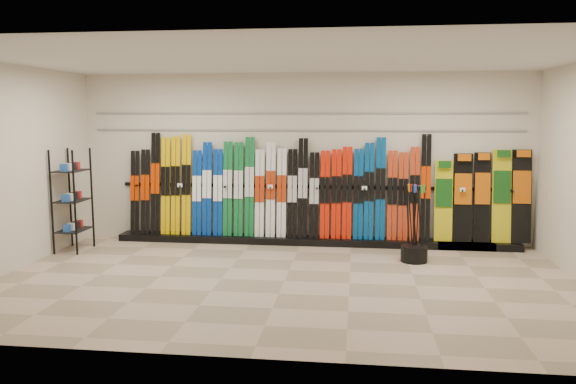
# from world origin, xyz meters

# --- Properties ---
(floor) EXTENTS (8.00, 8.00, 0.00)m
(floor) POSITION_xyz_m (0.00, 0.00, 0.00)
(floor) COLOR gray
(floor) RESTS_ON ground
(back_wall) EXTENTS (8.00, 0.00, 8.00)m
(back_wall) POSITION_xyz_m (0.00, 2.50, 1.50)
(back_wall) COLOR beige
(back_wall) RESTS_ON floor
(left_wall) EXTENTS (0.00, 5.00, 5.00)m
(left_wall) POSITION_xyz_m (-4.00, 0.00, 1.50)
(left_wall) COLOR beige
(left_wall) RESTS_ON floor
(ceiling) EXTENTS (8.00, 8.00, 0.00)m
(ceiling) POSITION_xyz_m (0.00, 0.00, 3.00)
(ceiling) COLOR silver
(ceiling) RESTS_ON back_wall
(ski_rack_base) EXTENTS (8.00, 0.40, 0.12)m
(ski_rack_base) POSITION_xyz_m (0.22, 2.28, 0.06)
(ski_rack_base) COLOR black
(ski_rack_base) RESTS_ON floor
(skis) EXTENTS (5.37, 0.21, 1.83)m
(skis) POSITION_xyz_m (-0.46, 2.32, 0.94)
(skis) COLOR black
(skis) RESTS_ON ski_rack_base
(snowboards) EXTENTS (1.60, 0.24, 1.57)m
(snowboards) POSITION_xyz_m (3.12, 2.36, 0.87)
(snowboards) COLOR gold
(snowboards) RESTS_ON ski_rack_base
(accessory_rack) EXTENTS (0.40, 0.60, 1.71)m
(accessory_rack) POSITION_xyz_m (-3.75, 1.34, 0.86)
(accessory_rack) COLOR black
(accessory_rack) RESTS_ON floor
(pole_bin) EXTENTS (0.41, 0.41, 0.25)m
(pole_bin) POSITION_xyz_m (1.87, 1.27, 0.12)
(pole_bin) COLOR black
(pole_bin) RESTS_ON floor
(ski_poles) EXTENTS (0.31, 0.27, 1.18)m
(ski_poles) POSITION_xyz_m (1.88, 1.34, 0.61)
(ski_poles) COLOR black
(ski_poles) RESTS_ON pole_bin
(slatwall_rail_0) EXTENTS (7.60, 0.02, 0.03)m
(slatwall_rail_0) POSITION_xyz_m (0.00, 2.48, 2.00)
(slatwall_rail_0) COLOR gray
(slatwall_rail_0) RESTS_ON back_wall
(slatwall_rail_1) EXTENTS (7.60, 0.02, 0.03)m
(slatwall_rail_1) POSITION_xyz_m (0.00, 2.48, 2.30)
(slatwall_rail_1) COLOR gray
(slatwall_rail_1) RESTS_ON back_wall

